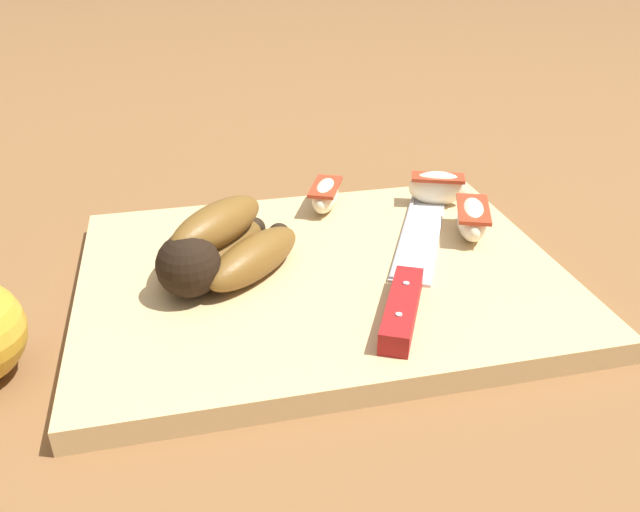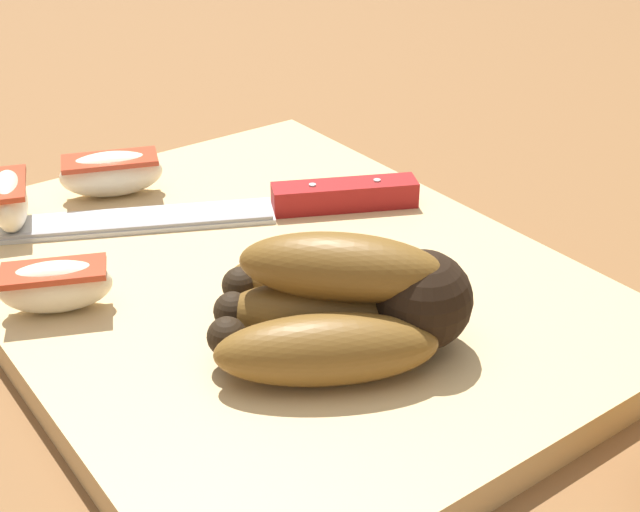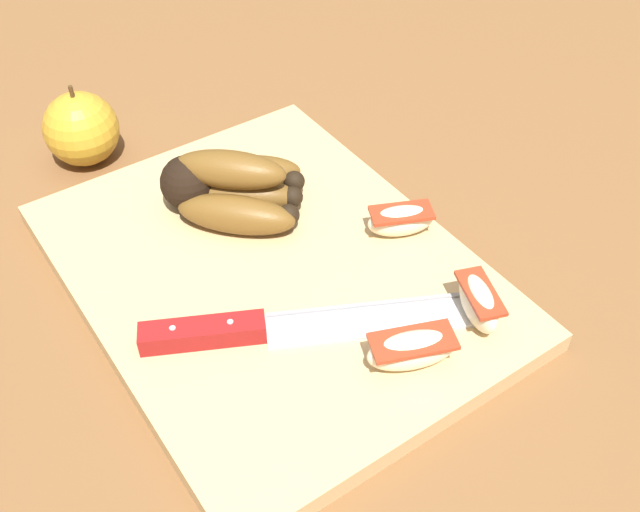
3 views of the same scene
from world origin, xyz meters
name	(u,v)px [view 1 (image 1 of 3)]	position (x,y,z in m)	size (l,w,h in m)	color
ground_plane	(332,286)	(0.00, 0.00, 0.00)	(6.00, 6.00, 0.00)	brown
cutting_board	(321,275)	(0.01, 0.00, 0.01)	(0.41, 0.32, 0.02)	tan
banana_bunch	(217,248)	(0.10, -0.01, 0.04)	(0.15, 0.15, 0.07)	black
chefs_knife	(409,280)	(-0.05, 0.05, 0.03)	(0.15, 0.26, 0.02)	silver
apple_wedge_near	(472,218)	(-0.14, -0.03, 0.04)	(0.05, 0.08, 0.03)	#F4E5C1
apple_wedge_middle	(325,195)	(-0.02, -0.12, 0.04)	(0.05, 0.07, 0.03)	#F4E5C1
apple_wedge_far	(437,187)	(-0.14, -0.11, 0.04)	(0.06, 0.04, 0.04)	#F4E5C1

